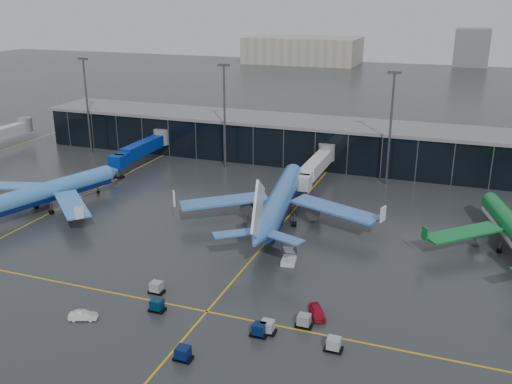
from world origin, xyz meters
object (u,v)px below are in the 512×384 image
(airliner_klm_near, at_px, (280,186))
(baggage_carts, at_px, (235,323))
(mobile_airstair, at_px, (289,259))
(service_van_red, at_px, (317,312))
(airliner_arkefly, at_px, (49,180))
(service_van_white, at_px, (83,315))

(airliner_klm_near, distance_m, baggage_carts, 38.41)
(mobile_airstair, bearing_deg, airliner_klm_near, 104.25)
(airliner_klm_near, height_order, service_van_red, airliner_klm_near)
(baggage_carts, bearing_deg, airliner_klm_near, 99.15)
(baggage_carts, bearing_deg, mobile_airstair, 87.42)
(airliner_arkefly, bearing_deg, service_van_red, -2.29)
(airliner_klm_near, relative_size, service_van_white, 12.03)
(service_van_white, bearing_deg, service_van_red, -89.87)
(airliner_arkefly, height_order, airliner_klm_near, airliner_klm_near)
(airliner_klm_near, relative_size, service_van_red, 10.59)
(airliner_arkefly, relative_size, service_van_red, 9.18)
(airliner_klm_near, height_order, baggage_carts, airliner_klm_near)
(mobile_airstair, bearing_deg, service_van_red, -67.83)
(airliner_arkefly, xyz_separation_m, baggage_carts, (51.45, -27.86, -5.28))
(service_van_white, bearing_deg, airliner_klm_near, -39.41)
(airliner_arkefly, height_order, mobile_airstair, airliner_arkefly)
(airliner_klm_near, distance_m, service_van_red, 35.08)
(airliner_klm_near, xyz_separation_m, service_van_red, (15.30, -30.95, -6.24))
(airliner_arkefly, relative_size, mobile_airstair, 11.28)
(airliner_klm_near, xyz_separation_m, mobile_airstair, (6.96, -16.77, -6.20))
(airliner_arkefly, height_order, baggage_carts, airliner_arkefly)
(baggage_carts, bearing_deg, airliner_arkefly, 151.56)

